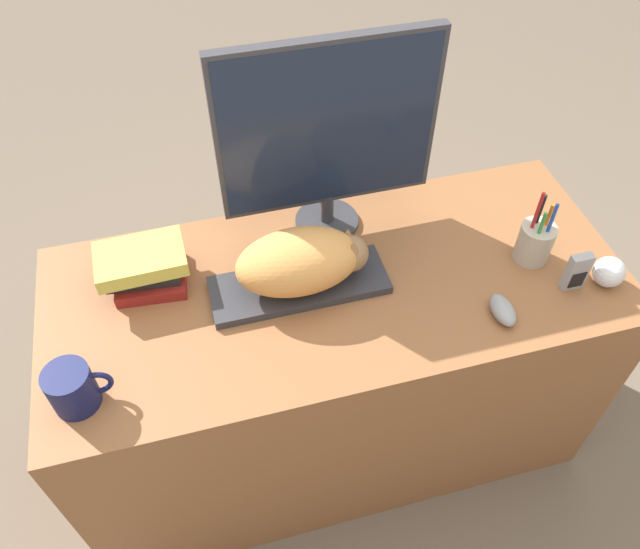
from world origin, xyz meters
TOP-DOWN VIEW (x-y plane):
  - ground_plane at (0.00, 0.00)m, footprint 12.00×12.00m
  - desk at (0.00, 0.32)m, footprint 1.47×0.64m
  - keyboard at (-0.10, 0.33)m, footprint 0.44×0.15m
  - cat at (-0.09, 0.33)m, footprint 0.33×0.18m
  - monitor at (0.03, 0.53)m, footprint 0.55×0.17m
  - computer_mouse at (0.35, 0.12)m, footprint 0.05×0.10m
  - coffee_mug at (-0.63, 0.14)m, footprint 0.14×0.10m
  - pen_cup at (0.51, 0.27)m, footprint 0.09×0.09m
  - baseball at (0.65, 0.15)m, footprint 0.08×0.08m
  - phone at (0.56, 0.16)m, footprint 0.06×0.03m
  - book_stack at (-0.46, 0.44)m, footprint 0.22×0.17m

SIDE VIEW (x-z plane):
  - ground_plane at x=0.00m, z-range 0.00..0.00m
  - desk at x=0.00m, z-range 0.00..0.77m
  - keyboard at x=-0.10m, z-range 0.77..0.79m
  - computer_mouse at x=0.35m, z-range 0.77..0.81m
  - baseball at x=0.65m, z-range 0.77..0.84m
  - coffee_mug at x=-0.63m, z-range 0.77..0.87m
  - phone at x=0.56m, z-range 0.77..0.88m
  - pen_cup at x=0.51m, z-range 0.71..0.93m
  - book_stack at x=-0.46m, z-range 0.77..0.88m
  - cat at x=-0.09m, z-range 0.79..0.94m
  - monitor at x=0.03m, z-range 0.80..1.34m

